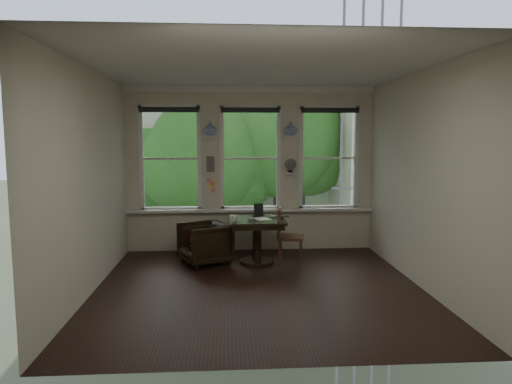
{
  "coord_description": "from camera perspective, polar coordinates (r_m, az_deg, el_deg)",
  "views": [
    {
      "loc": [
        -0.44,
        -6.12,
        2.07
      ],
      "look_at": [
        0.02,
        0.9,
        1.23
      ],
      "focal_mm": 32.0,
      "sensor_mm": 36.0,
      "label": 1
    }
  ],
  "objects": [
    {
      "name": "window_center",
      "position": [
        8.39,
        -0.72,
        4.24
      ],
      "size": [
        1.1,
        0.12,
        1.9
      ],
      "primitive_type": null,
      "color": "white",
      "rests_on": "ground"
    },
    {
      "name": "drinking_glass",
      "position": [
        7.35,
        -0.66,
        -3.22
      ],
      "size": [
        0.13,
        0.13,
        0.09
      ],
      "primitive_type": "imported",
      "rotation": [
        0.0,
        0.0,
        0.15
      ],
      "color": "white",
      "rests_on": "table"
    },
    {
      "name": "laptop",
      "position": [
        7.59,
        2.89,
        -3.15
      ],
      "size": [
        0.39,
        0.32,
        0.03
      ],
      "primitive_type": "imported",
      "rotation": [
        0.0,
        0.0,
        -0.35
      ],
      "color": "black",
      "rests_on": "table"
    },
    {
      "name": "window_left",
      "position": [
        8.44,
        -10.62,
        4.14
      ],
      "size": [
        1.1,
        0.12,
        1.9
      ],
      "primitive_type": null,
      "color": "white",
      "rests_on": "ground"
    },
    {
      "name": "sticky_notes",
      "position": [
        8.35,
        -5.67,
        1.1
      ],
      "size": [
        0.16,
        0.01,
        0.24
      ],
      "primitive_type": null,
      "color": "pink",
      "rests_on": "ground"
    },
    {
      "name": "vase_left",
      "position": [
        8.28,
        -5.76,
        7.9
      ],
      "size": [
        0.24,
        0.24,
        0.25
      ],
      "primitive_type": "imported",
      "color": "silver",
      "rests_on": "shelf_left"
    },
    {
      "name": "ground",
      "position": [
        6.48,
        0.36,
        -11.87
      ],
      "size": [
        4.5,
        4.5,
        0.0
      ],
      "primitive_type": "plane",
      "color": "black",
      "rests_on": "ground"
    },
    {
      "name": "wall_front",
      "position": [
        3.94,
        2.7,
        -1.54
      ],
      "size": [
        4.5,
        0.0,
        4.5
      ],
      "primitive_type": "plane",
      "rotation": [
        -1.57,
        0.0,
        0.0
      ],
      "color": "beige",
      "rests_on": "ground"
    },
    {
      "name": "cushion_red",
      "position": [
        7.6,
        -6.45,
        -5.59
      ],
      "size": [
        0.45,
        0.45,
        0.06
      ],
      "primitive_type": "cube",
      "color": "maroon",
      "rests_on": "armchair_left"
    },
    {
      "name": "intercom",
      "position": [
        8.32,
        -5.7,
        3.49
      ],
      "size": [
        0.14,
        0.06,
        0.28
      ],
      "primitive_type": "cube",
      "color": "#59544F",
      "rests_on": "ground"
    },
    {
      "name": "shelf_left",
      "position": [
        8.28,
        -5.74,
        6.94
      ],
      "size": [
        0.26,
        0.16,
        0.03
      ],
      "primitive_type": "cube",
      "color": "white",
      "rests_on": "ground"
    },
    {
      "name": "papers",
      "position": [
        7.49,
        0.74,
        -3.36
      ],
      "size": [
        0.32,
        0.36,
        0.0
      ],
      "primitive_type": "cube",
      "rotation": [
        0.0,
        0.0,
        0.39
      ],
      "color": "silver",
      "rests_on": "table"
    },
    {
      "name": "table",
      "position": [
        7.57,
        0.13,
        -6.16
      ],
      "size": [
        0.9,
        0.9,
        0.75
      ],
      "primitive_type": null,
      "color": "black",
      "rests_on": "ground"
    },
    {
      "name": "vase_right",
      "position": [
        8.36,
        4.33,
        7.91
      ],
      "size": [
        0.24,
        0.24,
        0.25
      ],
      "primitive_type": "imported",
      "color": "silver",
      "rests_on": "shelf_right"
    },
    {
      "name": "tablet",
      "position": [
        7.71,
        0.32,
        -2.26
      ],
      "size": [
        0.17,
        0.09,
        0.22
      ],
      "primitive_type": "cube",
      "rotation": [
        -0.26,
        0.0,
        0.1
      ],
      "color": "black",
      "rests_on": "table"
    },
    {
      "name": "wall_left",
      "position": [
        6.41,
        -20.13,
        1.26
      ],
      "size": [
        0.0,
        4.5,
        4.5
      ],
      "primitive_type": "plane",
      "rotation": [
        1.57,
        0.0,
        1.57
      ],
      "color": "beige",
      "rests_on": "ground"
    },
    {
      "name": "wall_back",
      "position": [
        8.4,
        -0.72,
        2.87
      ],
      "size": [
        4.5,
        0.0,
        4.5
      ],
      "primitive_type": "plane",
      "rotation": [
        1.57,
        0.0,
        0.0
      ],
      "color": "beige",
      "rests_on": "ground"
    },
    {
      "name": "desk_fan",
      "position": [
        8.35,
        4.3,
        3.04
      ],
      "size": [
        0.2,
        0.2,
        0.24
      ],
      "primitive_type": null,
      "color": "#59544F",
      "rests_on": "ground"
    },
    {
      "name": "wall_right",
      "position": [
        6.71,
        19.92,
        1.49
      ],
      "size": [
        0.0,
        4.5,
        4.5
      ],
      "primitive_type": "plane",
      "rotation": [
        1.57,
        0.0,
        -1.57
      ],
      "color": "beige",
      "rests_on": "ground"
    },
    {
      "name": "side_chair_right",
      "position": [
        7.54,
        4.34,
        -5.57
      ],
      "size": [
        0.49,
        0.49,
        0.92
      ],
      "primitive_type": null,
      "rotation": [
        0.0,
        0.0,
        1.38
      ],
      "color": "#3F2216",
      "rests_on": "ground"
    },
    {
      "name": "mug",
      "position": [
        7.27,
        -2.67,
        -3.3
      ],
      "size": [
        0.13,
        0.13,
        0.1
      ],
      "primitive_type": "imported",
      "rotation": [
        0.0,
        0.0,
        -0.33
      ],
      "color": "white",
      "rests_on": "table"
    },
    {
      "name": "shelf_right",
      "position": [
        8.35,
        4.32,
        6.95
      ],
      "size": [
        0.26,
        0.16,
        0.03
      ],
      "primitive_type": "cube",
      "color": "white",
      "rests_on": "ground"
    },
    {
      "name": "armchair_left",
      "position": [
        7.62,
        -6.44,
        -6.38
      ],
      "size": [
        0.99,
        0.98,
        0.68
      ],
      "primitive_type": "imported",
      "rotation": [
        0.0,
        0.0,
        -1.13
      ],
      "color": "black",
      "rests_on": "ground"
    },
    {
      "name": "ceiling",
      "position": [
        6.21,
        0.38,
        15.39
      ],
      "size": [
        4.5,
        4.5,
        0.0
      ],
      "primitive_type": "plane",
      "rotation": [
        3.14,
        0.0,
        0.0
      ],
      "color": "silver",
      "rests_on": "ground"
    },
    {
      "name": "window_right",
      "position": [
        8.59,
        9.01,
        4.21
      ],
      "size": [
        1.1,
        0.12,
        1.9
      ],
      "primitive_type": null,
      "color": "white",
      "rests_on": "ground"
    }
  ]
}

